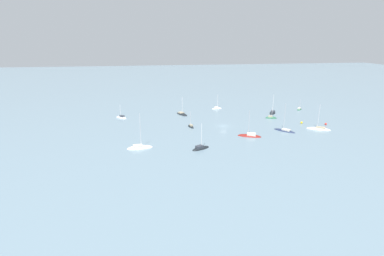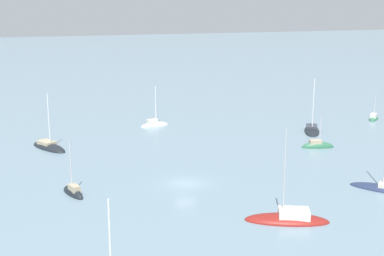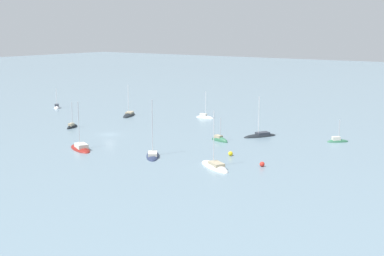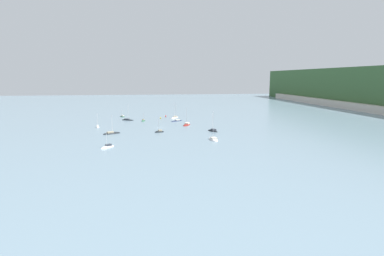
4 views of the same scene
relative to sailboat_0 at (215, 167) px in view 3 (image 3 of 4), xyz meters
name	(u,v)px [view 3 (image 3 of 4)]	position (x,y,z in m)	size (l,w,h in m)	color
ground_plane	(109,135)	(35.59, -10.41, -0.09)	(600.00, 600.00, 0.00)	slate
sailboat_0	(215,167)	(0.00, 0.00, 0.00)	(8.98, 6.58, 10.75)	white
sailboat_1	(57,108)	(77.27, -30.72, 0.01)	(5.57, 5.25, 6.78)	silver
sailboat_3	(72,127)	(48.87, -11.22, 0.03)	(2.50, 4.68, 7.23)	black
sailboat_4	(153,156)	(14.14, -0.09, 0.02)	(7.25, 8.17, 11.32)	#232D4C
sailboat_5	(220,140)	(11.31, -19.22, 0.00)	(5.12, 2.75, 5.97)	#2D6647
sailboat_6	(205,117)	(30.55, -41.74, 0.06)	(5.29, 2.02, 7.82)	silver
sailboat_8	(81,149)	(29.61, 3.88, 0.05)	(8.91, 6.13, 10.25)	maroon
sailboat_9	(337,141)	(-9.74, -32.99, 0.05)	(4.46, 4.25, 5.37)	#2D6647
sailboat_10	(260,136)	(6.47, -28.53, 0.01)	(6.24, 8.30, 9.70)	black
sailboat_11	(129,115)	(49.65, -32.63, -0.01)	(5.71, 8.23, 9.29)	black
mooring_buoy_0	(262,164)	(-6.44, -5.35, 0.35)	(0.89, 0.89, 0.89)	red
mooring_buoy_1	(231,154)	(2.27, -8.98, 0.35)	(0.87, 0.87, 0.87)	yellow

